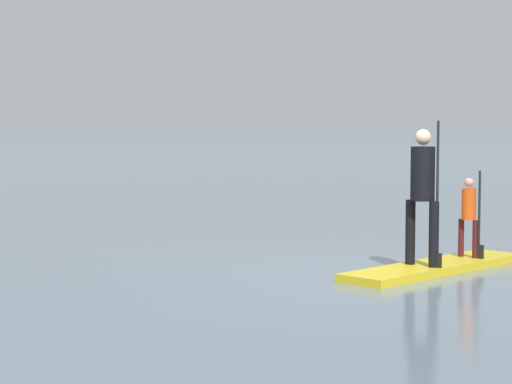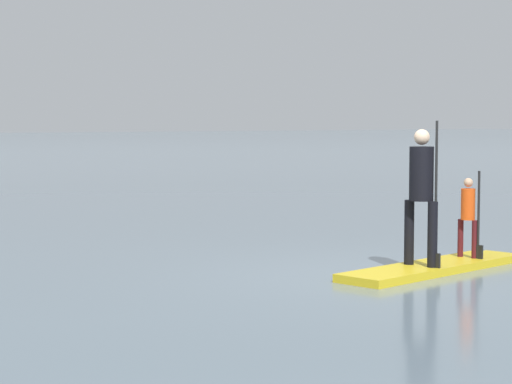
# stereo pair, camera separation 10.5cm
# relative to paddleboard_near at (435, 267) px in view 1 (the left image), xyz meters

# --- Properties ---
(ground_plane) EXTENTS (240.00, 240.00, 0.00)m
(ground_plane) POSITION_rel_paddleboard_near_xyz_m (-0.96, 0.10, -0.05)
(ground_plane) COLOR slate
(paddleboard_near) EXTENTS (3.20, 1.35, 0.10)m
(paddleboard_near) POSITION_rel_paddleboard_near_xyz_m (0.00, 0.00, 0.00)
(paddleboard_near) COLOR gold
(paddleboard_near) RESTS_ON ground
(paddler_adult) EXTENTS (0.36, 0.52, 1.79)m
(paddler_adult) POSITION_rel_paddleboard_near_xyz_m (-0.29, -0.07, 1.02)
(paddler_adult) COLOR black
(paddler_adult) RESTS_ON paddleboard_near
(paddler_child_solo) EXTENTS (0.22, 0.37, 1.14)m
(paddler_child_solo) POSITION_rel_paddleboard_near_xyz_m (0.73, 0.16, 0.63)
(paddler_child_solo) COLOR #4C1419
(paddler_child_solo) RESTS_ON paddleboard_near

